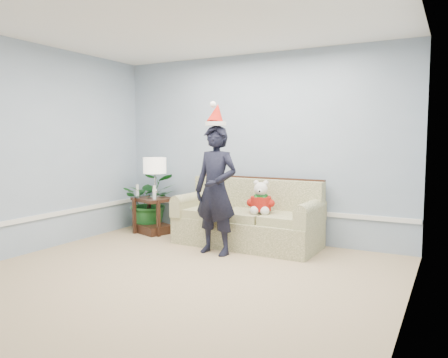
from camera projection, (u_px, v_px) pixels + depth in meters
room_shell at (152, 152)px, 4.18m from camera, size 4.54×5.04×2.74m
wainscot_trim at (136, 215)px, 5.85m from camera, size 4.49×4.99×0.06m
sofa at (248, 221)px, 6.08m from camera, size 2.00×0.90×0.93m
side_table at (154, 219)px, 6.85m from camera, size 0.70×0.65×0.56m
table_lamp at (155, 167)px, 6.74m from camera, size 0.35×0.35×0.63m
candle_pair at (146, 192)px, 6.72m from camera, size 0.38×0.05×0.21m
houseplant at (150, 201)px, 7.05m from camera, size 1.11×1.10×0.94m
man at (216, 190)px, 5.56m from camera, size 0.63×0.45×1.65m
santa_hat at (216, 115)px, 5.48m from camera, size 0.26×0.30×0.31m
teddy_bear at (260, 201)px, 5.79m from camera, size 0.34×0.35×0.45m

